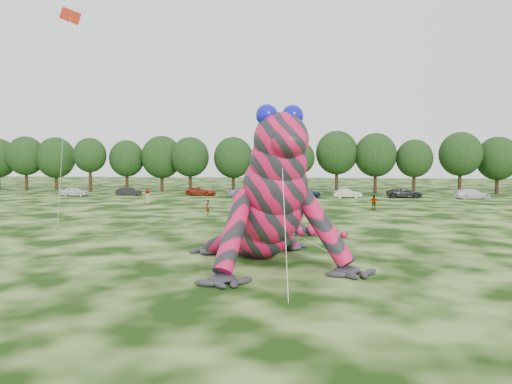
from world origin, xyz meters
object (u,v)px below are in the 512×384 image
at_px(tree_8, 268,166).
at_px(spectator_4, 148,197).
at_px(spectator_1, 254,205).
at_px(spectator_3, 374,203).
at_px(tree_10, 337,162).
at_px(car_5, 348,193).
at_px(tree_1, 26,163).
at_px(tree_6, 190,165).
at_px(spectator_0, 207,208).
at_px(tree_14, 497,165).
at_px(tree_3, 90,165).
at_px(car_0, 75,191).
at_px(tree_2, 56,164).
at_px(car_3, 243,193).
at_px(car_7, 472,194).
at_px(tree_11, 375,163).
at_px(tree_7, 233,165).
at_px(car_1, 129,191).
at_px(flying_kite, 69,33).
at_px(tree_12, 414,167).
at_px(car_2, 201,191).
at_px(inflatable_gecko, 258,185).
at_px(tree_9, 299,167).
at_px(tree_13, 460,163).
at_px(car_4, 306,192).
at_px(tree_5, 162,164).
at_px(car_6, 405,193).

height_order(tree_8, spectator_4, tree_8).
distance_m(spectator_1, spectator_3, 14.01).
distance_m(tree_10, car_5, 11.85).
height_order(tree_1, spectator_4, tree_1).
xyz_separation_m(tree_6, car_5, (26.08, -8.98, -4.08)).
bearing_deg(spectator_0, tree_14, 118.15).
height_order(tree_3, car_0, tree_3).
height_order(tree_2, car_3, tree_2).
relative_size(tree_14, spectator_1, 5.04).
xyz_separation_m(tree_1, car_7, (74.53, -10.46, -4.17)).
bearing_deg(car_3, tree_11, -57.12).
height_order(tree_1, spectator_3, tree_1).
height_order(tree_2, tree_7, tree_2).
xyz_separation_m(tree_1, car_3, (41.31, -11.43, -4.26)).
relative_size(tree_7, car_1, 2.41).
xyz_separation_m(tree_8, car_3, (-2.82, -10.37, -3.82)).
bearing_deg(spectator_0, flying_kite, -41.06).
height_order(car_5, spectator_3, spectator_3).
bearing_deg(car_3, car_7, -84.50).
distance_m(tree_2, tree_12, 63.04).
height_order(tree_11, car_2, tree_11).
bearing_deg(inflatable_gecko, tree_9, 67.13).
bearing_deg(car_3, tree_14, -69.54).
xyz_separation_m(tree_9, car_0, (-34.31, -11.06, -3.63)).
bearing_deg(car_0, car_7, -87.96).
height_order(car_1, spectator_3, spectator_3).
xyz_separation_m(tree_6, car_7, (43.73, -9.09, -4.01)).
bearing_deg(inflatable_gecko, car_0, 105.55).
distance_m(tree_10, car_3, 19.30).
relative_size(flying_kite, car_0, 4.16).
height_order(tree_1, car_1, tree_1).
bearing_deg(car_0, spectator_0, -130.61).
bearing_deg(car_1, inflatable_gecko, -150.20).
relative_size(tree_1, tree_10, 0.93).
bearing_deg(spectator_3, car_1, -31.09).
relative_size(tree_6, car_3, 2.12).
xyz_separation_m(tree_8, car_2, (-9.77, -7.51, -3.81)).
height_order(tree_1, tree_11, tree_11).
height_order(tree_12, car_5, tree_12).
relative_size(tree_13, car_2, 2.12).
height_order(tree_11, car_1, tree_11).
distance_m(tree_1, car_3, 43.08).
distance_m(flying_kite, car_3, 40.65).
relative_size(inflatable_gecko, car_4, 4.03).
height_order(tree_5, tree_6, tree_5).
bearing_deg(tree_10, spectator_3, -83.95).
distance_m(tree_12, car_6, 10.18).
bearing_deg(flying_kite, tree_1, 124.53).
height_order(tree_7, tree_9, tree_7).
xyz_separation_m(car_4, car_6, (14.52, 0.65, -0.01)).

